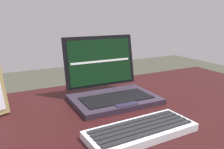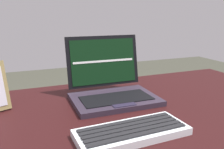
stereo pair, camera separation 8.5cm
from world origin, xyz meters
TOP-DOWN VIEW (x-y plane):
  - desk at (0.00, 0.00)m, footprint 1.53×0.69m
  - laptop_front at (0.04, 0.10)m, footprint 0.31×0.26m
  - external_keyboard at (-0.01, -0.19)m, footprint 0.30×0.13m

SIDE VIEW (x-z plane):
  - desk at x=0.00m, z-range 0.24..0.99m
  - external_keyboard at x=-0.01m, z-range 0.75..0.78m
  - laptop_front at x=0.04m, z-range 0.68..0.91m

